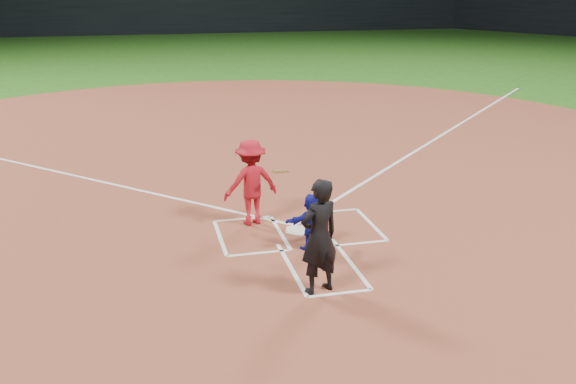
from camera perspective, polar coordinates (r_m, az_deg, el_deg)
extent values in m
plane|color=#205615|center=(13.09, 0.87, -3.50)|extent=(120.00, 120.00, 0.00)
cylinder|color=brown|center=(18.66, -3.68, 3.31)|extent=(28.00, 28.00, 0.01)
cube|color=black|center=(59.91, -10.92, 15.18)|extent=(80.00, 1.20, 3.20)
cylinder|color=white|center=(13.08, 0.87, -3.42)|extent=(0.60, 0.60, 0.02)
imported|color=#111392|center=(12.07, 2.11, -2.64)|extent=(1.06, 0.56, 1.09)
imported|color=black|center=(10.30, 2.79, -3.98)|extent=(0.82, 0.68, 1.94)
cube|color=white|center=(13.73, -4.04, -2.39)|extent=(1.22, 0.08, 0.01)
cube|color=white|center=(12.07, -2.58, -5.44)|extent=(1.22, 0.08, 0.01)
cube|color=white|center=(13.00, -0.71, -3.59)|extent=(0.08, 1.83, 0.01)
cube|color=white|center=(12.81, -6.05, -4.05)|extent=(0.08, 1.83, 0.01)
cube|color=white|center=(14.16, 3.81, -1.73)|extent=(1.22, 0.08, 0.01)
cube|color=white|center=(12.55, 6.26, -4.56)|extent=(1.22, 0.08, 0.01)
cube|color=white|center=(13.17, 2.43, -3.30)|extent=(0.08, 1.83, 0.01)
cube|color=white|center=(13.54, 7.42, -2.83)|extent=(0.08, 1.83, 0.01)
cube|color=white|center=(11.45, 0.30, -6.80)|extent=(0.08, 2.20, 0.01)
cube|color=white|center=(11.74, 5.55, -6.24)|extent=(0.08, 2.20, 0.01)
cube|color=white|center=(10.64, 4.63, -8.97)|extent=(1.10, 0.08, 0.01)
cube|color=white|center=(22.16, 14.07, 5.28)|extent=(14.21, 14.21, 0.01)
imported|color=#AC1320|center=(13.20, -3.32, 0.86)|extent=(1.26, 0.88, 1.79)
cylinder|color=olive|center=(13.10, -0.64, 1.86)|extent=(0.52, 0.73, 0.28)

